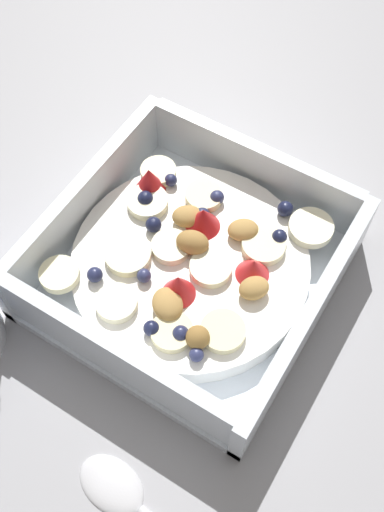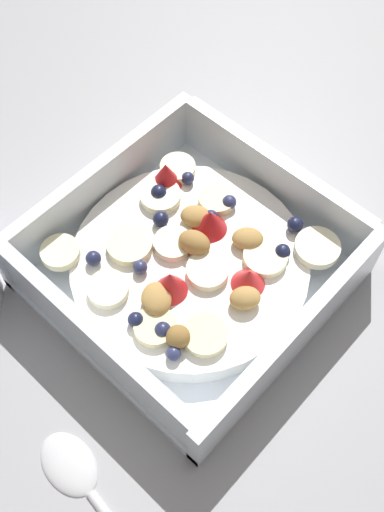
# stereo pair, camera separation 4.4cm
# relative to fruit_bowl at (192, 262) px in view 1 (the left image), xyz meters

# --- Properties ---
(ground_plane) EXTENTS (2.40, 2.40, 0.00)m
(ground_plane) POSITION_rel_fruit_bowl_xyz_m (-0.00, -0.01, -0.02)
(ground_plane) COLOR #9E9EA3
(fruit_bowl) EXTENTS (0.20, 0.20, 0.06)m
(fruit_bowl) POSITION_rel_fruit_bowl_xyz_m (0.00, 0.00, 0.00)
(fruit_bowl) COLOR white
(fruit_bowl) RESTS_ON ground
(spoon) EXTENTS (0.04, 0.17, 0.01)m
(spoon) POSITION_rel_fruit_bowl_xyz_m (-0.16, -0.06, -0.02)
(spoon) COLOR silver
(spoon) RESTS_ON ground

